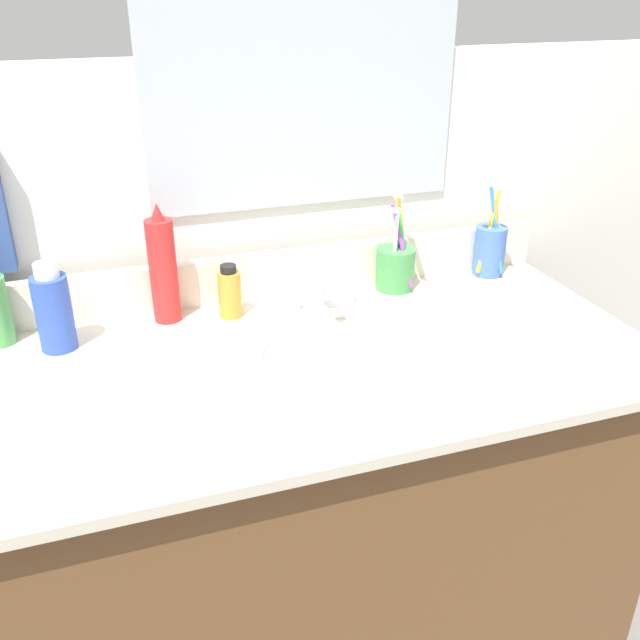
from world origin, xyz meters
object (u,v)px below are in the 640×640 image
Objects in this scene: bottle_spray_red at (163,269)px; cup_blue_plastic at (490,249)px; faucet at (321,300)px; bottle_shampoo_blue at (53,310)px; bottle_oil_amber at (230,293)px; cup_green at (396,265)px.

cup_blue_plastic is at bearing 0.16° from bottle_spray_red.
faucet is 0.41m from cup_blue_plastic.
bottle_spray_red reaches higher than faucet.
bottle_shampoo_blue is 1.53× the size of bottle_oil_amber.
cup_blue_plastic is at bearing 1.39° from cup_green.
cup_blue_plastic reaches higher than bottle_oil_amber.
bottle_spray_red is at bearing 168.80° from bottle_oil_amber.
bottle_shampoo_blue is 0.81× the size of cup_green.
cup_green is (-0.22, -0.01, -0.01)m from cup_blue_plastic.
faucet is at bearing -160.82° from cup_green.
bottle_shampoo_blue is (-0.47, 0.01, 0.04)m from faucet.
cup_green reaches higher than bottle_oil_amber.
cup_blue_plastic is (0.87, 0.05, -0.01)m from bottle_shampoo_blue.
bottle_oil_amber is (0.30, 0.03, -0.02)m from bottle_shampoo_blue.
bottle_spray_red is 0.68m from cup_blue_plastic.
bottle_spray_red reaches higher than cup_blue_plastic.
bottle_shampoo_blue is at bearing -164.88° from bottle_spray_red.
bottle_spray_red is at bearing 15.12° from bottle_shampoo_blue.
bottle_shampoo_blue is at bearing -175.75° from cup_green.
cup_green is (0.34, 0.02, 0.00)m from bottle_oil_amber.
bottle_spray_red reaches higher than bottle_oil_amber.
bottle_spray_red is at bearing 166.52° from faucet.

